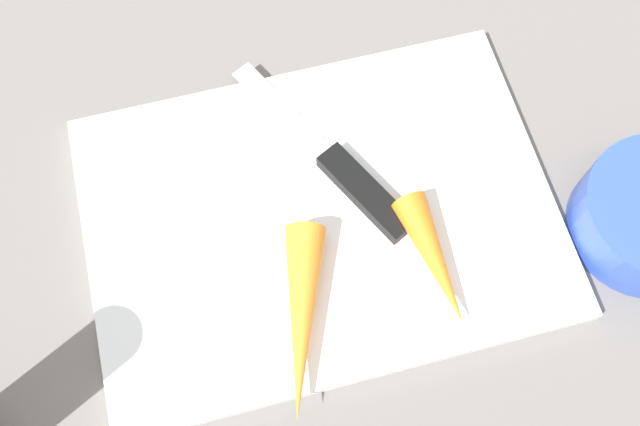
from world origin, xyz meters
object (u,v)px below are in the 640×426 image
at_px(carrot_long, 302,320).
at_px(cutting_board, 320,216).
at_px(carrot_short, 435,260).
at_px(knife, 354,181).

bearing_deg(carrot_long, cutting_board, 173.48).
bearing_deg(carrot_short, knife, -159.16).
bearing_deg(knife, carrot_short, 179.47).
bearing_deg(carrot_short, cutting_board, -136.87).
height_order(knife, carrot_short, carrot_short).
height_order(cutting_board, carrot_short, carrot_short).
bearing_deg(cutting_board, carrot_short, 138.51).
bearing_deg(carrot_long, carrot_short, 116.79).
xyz_separation_m(knife, carrot_long, (0.07, 0.10, 0.01)).
bearing_deg(knife, cutting_board, 91.77).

